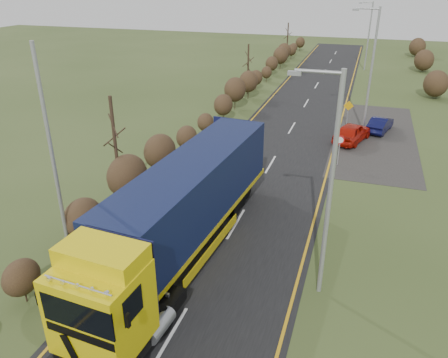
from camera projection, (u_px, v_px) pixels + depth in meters
The scene contains 14 objects.
ground at pixel (209, 270), 18.56m from camera, with size 160.00×160.00×0.00m, color #35441D.
road at pixel (264, 177), 27.16m from camera, with size 8.00×120.00×0.02m, color black.
layby at pixel (375, 136), 33.94m from camera, with size 6.00×18.00×0.02m, color #2D2A28.
lane_markings at pixel (262, 178), 26.89m from camera, with size 7.52×116.00×0.01m.
hedgerow at pixel (160, 153), 26.35m from camera, with size 2.24×102.04×6.05m.
lorry at pixel (183, 208), 18.47m from camera, with size 3.53×15.52×4.28m.
car_red_hatchback at pixel (352, 133), 32.55m from camera, with size 1.71×4.25×1.45m, color #AD1408.
car_blue_sedan at pixel (380, 124), 34.73m from camera, with size 1.27×3.65×1.20m, color black.
streetlight_near at pixel (328, 181), 15.37m from camera, with size 1.86×0.18×8.74m.
streetlight_mid at pixel (370, 66), 32.84m from camera, with size 1.99×0.19×9.37m.
streetlight_far at pixel (368, 33), 55.70m from camera, with size 1.80×0.18×8.43m.
left_pole at pixel (53, 161), 17.47m from camera, with size 0.16×0.16×9.28m, color #9A9DA0.
speed_sign at pixel (339, 145), 28.24m from camera, with size 0.57×0.10×2.05m.
warning_board at pixel (348, 110), 35.82m from camera, with size 0.80×0.11×2.10m.
Camera 1 is at (5.31, -14.21, 11.40)m, focal length 35.00 mm.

